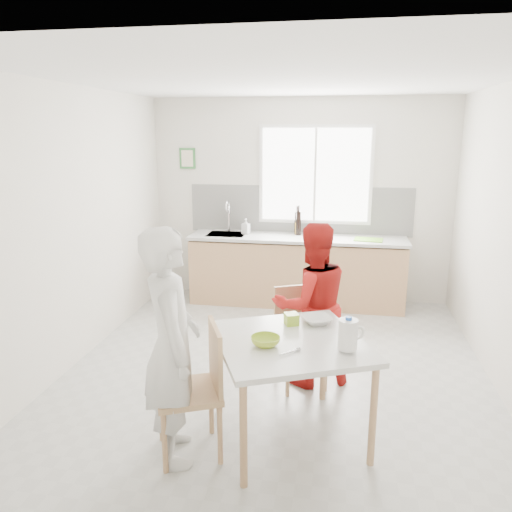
% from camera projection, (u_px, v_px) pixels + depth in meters
% --- Properties ---
extents(ground, '(4.50, 4.50, 0.00)m').
position_uv_depth(ground, '(277.00, 368.00, 4.90)').
color(ground, '#B7B7B2').
rests_on(ground, ground).
extents(room_shell, '(4.50, 4.50, 4.50)m').
position_uv_depth(room_shell, '(279.00, 202.00, 4.50)').
color(room_shell, silver).
rests_on(room_shell, ground).
extents(window, '(1.50, 0.06, 1.30)m').
position_uv_depth(window, '(315.00, 175.00, 6.58)').
color(window, white).
rests_on(window, room_shell).
extents(backsplash, '(3.00, 0.02, 0.65)m').
position_uv_depth(backsplash, '(299.00, 210.00, 6.74)').
color(backsplash, white).
rests_on(backsplash, room_shell).
extents(picture_frame, '(0.22, 0.03, 0.28)m').
position_uv_depth(picture_frame, '(187.00, 158.00, 6.83)').
color(picture_frame, '#387C3D').
rests_on(picture_frame, room_shell).
extents(kitchen_counter, '(2.84, 0.64, 1.37)m').
position_uv_depth(kitchen_counter, '(296.00, 273.00, 6.66)').
color(kitchen_counter, tan).
rests_on(kitchen_counter, ground).
extents(dining_table, '(1.36, 1.36, 0.79)m').
position_uv_depth(dining_table, '(290.00, 350.00, 3.63)').
color(dining_table, silver).
rests_on(dining_table, ground).
extents(chair_left, '(0.58, 0.58, 0.96)m').
position_uv_depth(chair_left, '(198.00, 384.00, 3.52)').
color(chair_left, tan).
rests_on(chair_left, ground).
extents(chair_far, '(0.55, 0.55, 0.89)m').
position_uv_depth(chair_far, '(298.00, 331.00, 4.54)').
color(chair_far, tan).
rests_on(chair_far, ground).
extents(person_white, '(0.61, 0.72, 1.67)m').
position_uv_depth(person_white, '(172.00, 346.00, 3.40)').
color(person_white, silver).
rests_on(person_white, ground).
extents(person_red, '(0.90, 0.81, 1.50)m').
position_uv_depth(person_red, '(312.00, 305.00, 4.47)').
color(person_red, red).
rests_on(person_red, ground).
extents(bowl_green, '(0.27, 0.27, 0.07)m').
position_uv_depth(bowl_green, '(265.00, 341.00, 3.51)').
color(bowl_green, '#9ABB2B').
rests_on(bowl_green, dining_table).
extents(bowl_white, '(0.30, 0.30, 0.06)m').
position_uv_depth(bowl_white, '(317.00, 320.00, 3.91)').
color(bowl_white, silver).
rests_on(bowl_white, dining_table).
extents(milk_jug, '(0.18, 0.13, 0.23)m').
position_uv_depth(milk_jug, '(348.00, 334.00, 3.40)').
color(milk_jug, white).
rests_on(milk_jug, dining_table).
extents(green_box, '(0.13, 0.13, 0.09)m').
position_uv_depth(green_box, '(291.00, 319.00, 3.89)').
color(green_box, '#98C32D').
rests_on(green_box, dining_table).
extents(spoon, '(0.12, 0.12, 0.01)m').
position_uv_depth(spoon, '(289.00, 352.00, 3.39)').
color(spoon, '#A5A5AA').
rests_on(spoon, dining_table).
extents(cutting_board, '(0.38, 0.29, 0.01)m').
position_uv_depth(cutting_board, '(369.00, 240.00, 6.32)').
color(cutting_board, '#74C82E').
rests_on(cutting_board, kitchen_counter).
extents(wine_bottle_a, '(0.07, 0.07, 0.32)m').
position_uv_depth(wine_bottle_a, '(298.00, 223.00, 6.59)').
color(wine_bottle_a, black).
rests_on(wine_bottle_a, kitchen_counter).
extents(wine_bottle_b, '(0.07, 0.07, 0.30)m').
position_uv_depth(wine_bottle_b, '(297.00, 223.00, 6.68)').
color(wine_bottle_b, black).
rests_on(wine_bottle_b, kitchen_counter).
extents(jar_amber, '(0.06, 0.06, 0.16)m').
position_uv_depth(jar_amber, '(297.00, 229.00, 6.63)').
color(jar_amber, olive).
rests_on(jar_amber, kitchen_counter).
extents(soap_bottle, '(0.11, 0.12, 0.21)m').
position_uv_depth(soap_bottle, '(246.00, 226.00, 6.69)').
color(soap_bottle, '#999999').
rests_on(soap_bottle, kitchen_counter).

